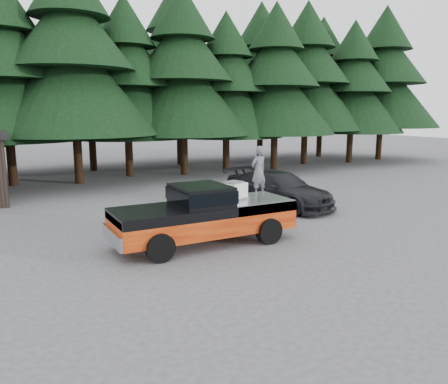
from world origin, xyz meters
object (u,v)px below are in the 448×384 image
man_on_bed (259,171)px  parked_car (278,189)px  pickup_truck (204,224)px  air_compressor (234,191)px

man_on_bed → parked_car: 4.77m
man_on_bed → pickup_truck: bearing=-4.8°
pickup_truck → air_compressor: 1.51m
air_compressor → pickup_truck: bearing=165.6°
air_compressor → parked_car: bearing=16.0°
man_on_bed → parked_car: (3.18, 3.27, -1.40)m
air_compressor → man_on_bed: (1.02, 0.07, 0.60)m
air_compressor → man_on_bed: 1.19m
air_compressor → man_on_bed: man_on_bed is taller
parked_car → air_compressor: bearing=-155.3°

